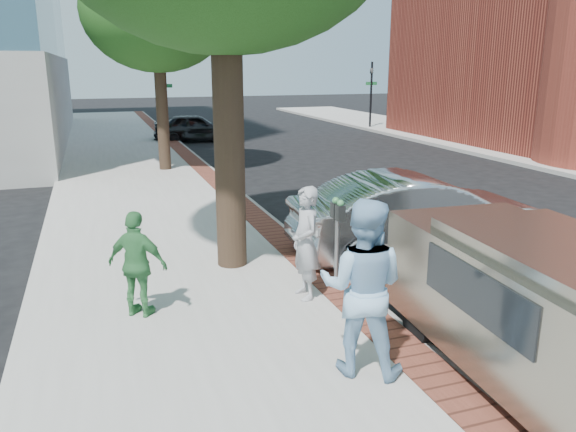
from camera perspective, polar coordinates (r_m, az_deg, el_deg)
name	(u,v)px	position (r m, az deg, el deg)	size (l,w,h in m)	color
ground	(300,308)	(8.71, 1.26, -9.36)	(120.00, 120.00, 0.00)	black
sidewalk	(148,198)	(15.88, -14.07, 1.77)	(5.00, 60.00, 0.15)	#9E9991
brick_strip	(226,190)	(16.19, -6.32, 2.68)	(0.60, 60.00, 0.01)	brown
curb	(238,192)	(16.29, -5.11, 2.49)	(0.10, 60.00, 0.15)	gray
signal_near	(166,93)	(29.69, -12.32, 12.12)	(0.70, 0.15, 3.80)	black
signal_far	(371,90)	(33.19, 8.45, 12.58)	(0.70, 0.15, 3.80)	black
tree_far	(156,11)	(19.64, -13.22, 19.65)	(4.80, 4.80, 7.14)	black
parking_meter	(337,225)	(8.76, 5.05, -0.89)	(0.12, 0.32, 1.47)	gray
person_gray	(306,243)	(8.45, 1.80, -2.77)	(0.63, 0.42, 1.73)	#9F9FA4
person_officer	(362,287)	(6.43, 7.56, -7.20)	(1.00, 0.78, 2.06)	#94C1E5
person_green	(138,264)	(8.14, -15.03, -4.77)	(0.90, 0.37, 1.53)	#3D8748
sedan_silver	(419,216)	(11.02, 13.19, -0.03)	(1.71, 4.91, 1.62)	silver
bg_car	(195,128)	(27.97, -9.42, 8.86)	(1.60, 3.97, 1.35)	black
van	(549,311)	(6.90, 25.00, -8.72)	(2.20, 4.99, 1.80)	gray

